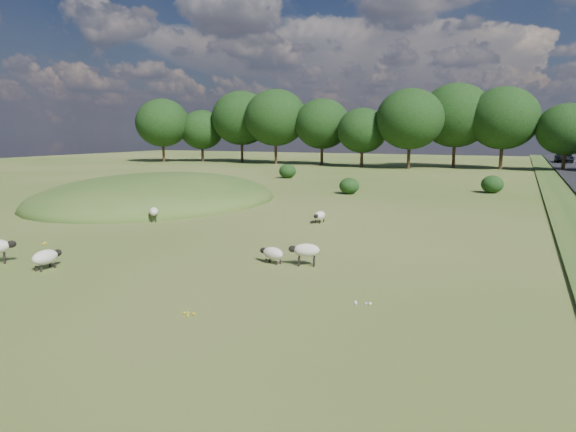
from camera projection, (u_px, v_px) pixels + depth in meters
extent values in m
plane|color=#3A5A1C|center=(350.00, 197.00, 39.66)|extent=(160.00, 160.00, 0.00)
ellipsoid|color=#33561E|center=(158.00, 201.00, 37.35)|extent=(16.00, 20.00, 4.00)
cylinder|color=black|center=(163.00, 151.00, 86.12)|extent=(0.44, 0.44, 3.77)
ellipsoid|color=black|center=(162.00, 123.00, 85.38)|extent=(8.81, 8.81, 7.93)
cylinder|color=black|center=(203.00, 152.00, 87.29)|extent=(0.44, 0.44, 3.12)
ellipsoid|color=black|center=(202.00, 130.00, 86.67)|extent=(7.28, 7.28, 6.55)
cylinder|color=black|center=(242.00, 149.00, 85.33)|extent=(0.44, 0.44, 4.21)
ellipsoid|color=black|center=(242.00, 118.00, 84.50)|extent=(9.83, 9.83, 8.84)
cylinder|color=black|center=(276.00, 151.00, 80.82)|extent=(0.44, 0.44, 4.18)
ellipsoid|color=black|center=(276.00, 118.00, 80.00)|extent=(9.75, 9.75, 8.78)
cylinder|color=black|center=(322.00, 153.00, 78.45)|extent=(0.44, 0.44, 3.61)
ellipsoid|color=black|center=(322.00, 124.00, 77.74)|extent=(8.41, 8.41, 7.57)
cylinder|color=black|center=(362.00, 157.00, 73.07)|extent=(0.44, 0.44, 3.02)
ellipsoid|color=black|center=(362.00, 130.00, 72.47)|extent=(7.04, 7.04, 6.34)
cylinder|color=black|center=(409.00, 154.00, 69.85)|extent=(0.44, 0.44, 3.90)
ellipsoid|color=black|center=(410.00, 119.00, 69.09)|extent=(9.09, 9.09, 8.18)
cylinder|color=black|center=(454.00, 153.00, 72.08)|extent=(0.44, 0.44, 4.22)
ellipsoid|color=black|center=(456.00, 115.00, 71.25)|extent=(9.85, 9.85, 8.86)
cylinder|color=black|center=(501.00, 155.00, 68.72)|extent=(0.44, 0.44, 3.94)
ellipsoid|color=black|center=(504.00, 118.00, 67.94)|extent=(9.20, 9.20, 8.28)
cylinder|color=black|center=(564.00, 159.00, 64.93)|extent=(0.44, 0.44, 3.09)
ellipsoid|color=black|center=(566.00, 129.00, 64.32)|extent=(7.20, 7.20, 6.48)
ellipsoid|color=black|center=(349.00, 186.00, 41.31)|extent=(1.60, 1.60, 1.31)
ellipsoid|color=black|center=(492.00, 184.00, 41.92)|extent=(1.78, 1.78, 1.45)
ellipsoid|color=black|center=(288.00, 171.00, 55.66)|extent=(1.87, 1.87, 1.53)
ellipsoid|color=beige|center=(320.00, 215.00, 28.16)|extent=(0.55, 0.96, 0.47)
ellipsoid|color=black|center=(316.00, 216.00, 27.72)|extent=(0.25, 0.32, 0.24)
cylinder|color=black|center=(320.00, 222.00, 27.92)|extent=(0.07, 0.07, 0.17)
cylinder|color=black|center=(316.00, 222.00, 28.03)|extent=(0.07, 0.07, 0.17)
cylinder|color=black|center=(324.00, 221.00, 28.39)|extent=(0.07, 0.07, 0.17)
cylinder|color=black|center=(320.00, 220.00, 28.50)|extent=(0.07, 0.07, 0.17)
ellipsoid|color=black|center=(11.00, 244.00, 19.52)|extent=(0.43, 0.44, 0.28)
cylinder|color=black|center=(5.00, 257.00, 19.60)|extent=(0.08, 0.08, 0.40)
cylinder|color=black|center=(4.00, 259.00, 19.36)|extent=(0.08, 0.08, 0.40)
ellipsoid|color=beige|center=(273.00, 253.00, 19.38)|extent=(1.00, 0.70, 0.46)
ellipsoid|color=black|center=(263.00, 251.00, 19.68)|extent=(0.34, 0.29, 0.23)
cylinder|color=black|center=(266.00, 261.00, 19.51)|extent=(0.07, 0.07, 0.17)
cylinder|color=black|center=(270.00, 260.00, 19.68)|extent=(0.07, 0.07, 0.17)
cylinder|color=black|center=(276.00, 263.00, 19.18)|extent=(0.07, 0.07, 0.17)
cylinder|color=black|center=(280.00, 262.00, 19.35)|extent=(0.07, 0.07, 0.17)
ellipsoid|color=beige|center=(307.00, 250.00, 19.02)|extent=(1.08, 0.78, 0.50)
ellipsoid|color=black|center=(293.00, 249.00, 19.07)|extent=(0.37, 0.32, 0.25)
cylinder|color=black|center=(299.00, 262.00, 19.00)|extent=(0.07, 0.07, 0.35)
cylinder|color=black|center=(299.00, 260.00, 19.23)|extent=(0.07, 0.07, 0.35)
cylinder|color=black|center=(314.00, 262.00, 18.93)|extent=(0.07, 0.07, 0.35)
cylinder|color=black|center=(314.00, 261.00, 19.17)|extent=(0.07, 0.07, 0.35)
ellipsoid|color=beige|center=(45.00, 257.00, 18.52)|extent=(0.57, 1.05, 0.53)
ellipsoid|color=black|center=(57.00, 253.00, 19.02)|extent=(0.26, 0.34, 0.27)
cylinder|color=black|center=(50.00, 265.00, 18.90)|extent=(0.08, 0.08, 0.19)
cylinder|color=black|center=(55.00, 265.00, 18.80)|extent=(0.08, 0.08, 0.19)
cylinder|color=black|center=(36.00, 269.00, 18.35)|extent=(0.08, 0.08, 0.19)
cylinder|color=black|center=(41.00, 269.00, 18.25)|extent=(0.08, 0.08, 0.19)
ellipsoid|color=beige|center=(154.00, 212.00, 28.48)|extent=(0.94, 1.02, 0.47)
ellipsoid|color=silver|center=(154.00, 210.00, 28.95)|extent=(0.36, 0.37, 0.24)
cylinder|color=black|center=(152.00, 218.00, 28.78)|extent=(0.07, 0.07, 0.33)
cylinder|color=black|center=(156.00, 218.00, 28.83)|extent=(0.07, 0.07, 0.33)
cylinder|color=black|center=(152.00, 220.00, 28.26)|extent=(0.07, 0.07, 0.33)
cylinder|color=black|center=(156.00, 219.00, 28.31)|extent=(0.07, 0.07, 0.33)
imported|color=black|center=(564.00, 158.00, 80.58)|extent=(2.52, 5.46, 1.52)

